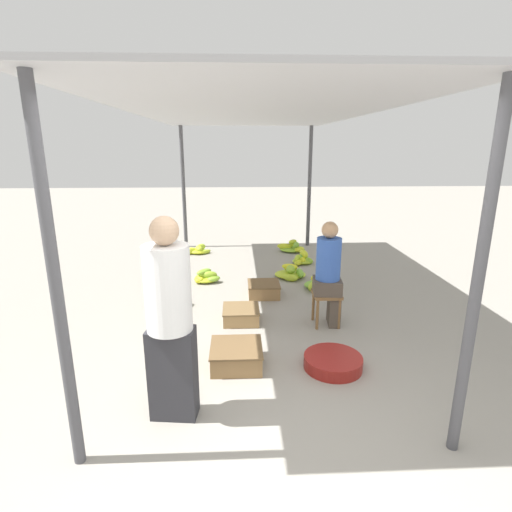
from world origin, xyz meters
TOP-DOWN VIEW (x-y plane):
  - ground_plane at (0.00, 0.00)m, footprint 40.00×40.00m
  - canopy_post_front_left at (-1.38, 0.30)m, footprint 0.08×0.08m
  - canopy_post_front_right at (1.38, 0.30)m, footprint 0.08×0.08m
  - canopy_post_back_left at (-1.38, 6.66)m, footprint 0.08×0.08m
  - canopy_post_back_right at (1.38, 6.66)m, footprint 0.08×0.08m
  - canopy_tarp at (0.00, 3.48)m, footprint 3.15×6.76m
  - vendor_foreground at (-0.76, 0.78)m, footprint 0.40×0.40m
  - stool at (0.89, 2.48)m, footprint 0.34×0.34m
  - vendor_seated at (0.90, 2.48)m, footprint 0.37×0.37m
  - basin_black at (0.74, 1.45)m, footprint 0.60×0.60m
  - banana_pile_left_0 at (-1.11, 3.14)m, footprint 0.38×0.41m
  - banana_pile_left_1 at (-0.76, 4.19)m, footprint 0.47×0.44m
  - banana_pile_left_2 at (-1.05, 6.02)m, footprint 0.57×0.33m
  - banana_pile_right_0 at (0.70, 4.37)m, footprint 0.54×0.60m
  - banana_pile_right_1 at (1.02, 5.18)m, footprint 0.43×0.47m
  - banana_pile_right_2 at (1.07, 3.82)m, footprint 0.51×0.66m
  - banana_pile_right_3 at (0.97, 6.13)m, footprint 0.62×0.64m
  - crate_near at (-0.19, 2.63)m, footprint 0.47×0.47m
  - crate_mid at (0.17, 3.53)m, footprint 0.48×0.48m
  - crate_far at (-0.25, 1.55)m, footprint 0.53×0.53m

SIDE VIEW (x-z plane):
  - ground_plane at x=0.00m, z-range 0.00..0.00m
  - basin_black at x=0.74m, z-range 0.00..0.13m
  - banana_pile_left_2 at x=-1.05m, z-range -0.03..0.17m
  - banana_pile_right_2 at x=1.07m, z-range -0.04..0.20m
  - banana_pile_left_1 at x=-0.76m, z-range -0.03..0.19m
  - banana_pile_right_0 at x=0.70m, z-range -0.03..0.19m
  - banana_pile_right_3 at x=0.97m, z-range -0.05..0.21m
  - banana_pile_left_0 at x=-1.11m, z-range -0.03..0.20m
  - banana_pile_right_1 at x=1.02m, z-range -0.04..0.22m
  - crate_near at x=-0.19m, z-range 0.00..0.18m
  - crate_mid at x=0.17m, z-range 0.00..0.20m
  - crate_far at x=-0.25m, z-range 0.00..0.22m
  - stool at x=0.89m, z-range 0.13..0.56m
  - vendor_seated at x=0.90m, z-range 0.03..1.36m
  - vendor_foreground at x=-0.76m, z-range 0.03..1.73m
  - canopy_post_front_left at x=-1.38m, z-range 0.00..2.61m
  - canopy_post_front_right at x=1.38m, z-range 0.00..2.61m
  - canopy_post_back_left at x=-1.38m, z-range 0.00..2.61m
  - canopy_post_back_right at x=1.38m, z-range 0.00..2.61m
  - canopy_tarp at x=0.00m, z-range 2.61..2.65m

